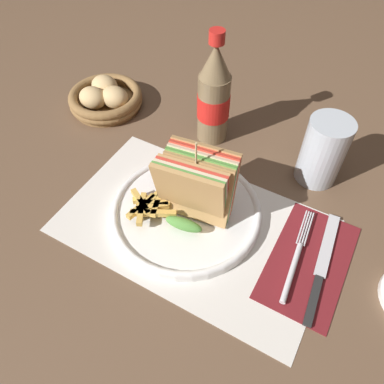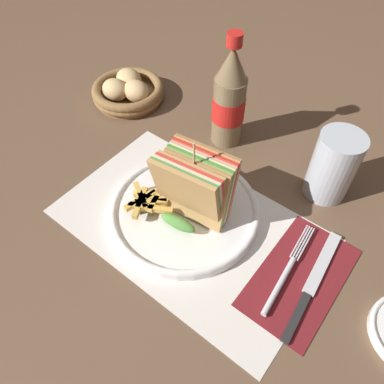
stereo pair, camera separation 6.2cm
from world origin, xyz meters
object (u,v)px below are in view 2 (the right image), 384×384
object	(u,v)px
bread_basket	(128,91)
club_sandwich	(193,188)
plate_main	(185,210)
fork	(284,276)
glass_near	(332,170)
coke_bottle_near	(229,99)
knife	(312,284)

from	to	relation	value
bread_basket	club_sandwich	bearing A→B (deg)	-27.93
plate_main	club_sandwich	bearing A→B (deg)	22.54
club_sandwich	fork	xyz separation A→B (m)	(0.18, -0.01, -0.06)
plate_main	fork	size ratio (longest dim) A/B	1.43
plate_main	club_sandwich	distance (m)	0.06
club_sandwich	glass_near	size ratio (longest dim) A/B	1.19
club_sandwich	bread_basket	size ratio (longest dim) A/B	0.95
plate_main	coke_bottle_near	size ratio (longest dim) A/B	1.13
plate_main	glass_near	bearing A→B (deg)	50.10
knife	bread_basket	world-z (taller)	bread_basket
coke_bottle_near	fork	bearing A→B (deg)	-39.43
plate_main	knife	bearing A→B (deg)	2.91
fork	club_sandwich	bearing A→B (deg)	172.29
club_sandwich	glass_near	xyz separation A→B (m)	(0.15, 0.19, -0.02)
fork	knife	size ratio (longest dim) A/B	0.86
plate_main	glass_near	size ratio (longest dim) A/B	2.00
coke_bottle_near	glass_near	distance (m)	0.22
coke_bottle_near	bread_basket	size ratio (longest dim) A/B	1.41
coke_bottle_near	bread_basket	xyz separation A→B (m)	(-0.25, -0.03, -0.07)
coke_bottle_near	knife	bearing A→B (deg)	-33.48
fork	knife	world-z (taller)	fork
knife	coke_bottle_near	distance (m)	0.36
knife	fork	bearing A→B (deg)	-164.33
club_sandwich	coke_bottle_near	world-z (taller)	coke_bottle_near
knife	plate_main	bearing A→B (deg)	177.93
fork	knife	xyz separation A→B (m)	(0.04, 0.01, -0.00)
fork	knife	distance (m)	0.04
fork	coke_bottle_near	bearing A→B (deg)	135.59
plate_main	knife	size ratio (longest dim) A/B	1.23
plate_main	coke_bottle_near	distance (m)	0.23
coke_bottle_near	club_sandwich	bearing A→B (deg)	-70.57
club_sandwich	fork	size ratio (longest dim) A/B	0.85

